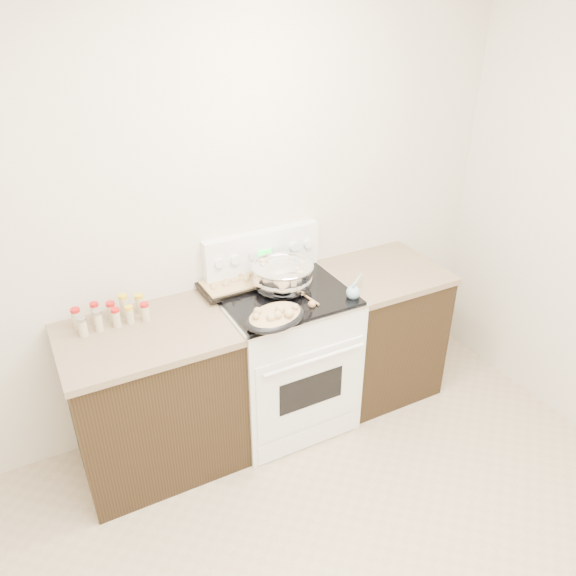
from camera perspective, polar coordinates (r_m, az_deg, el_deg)
room_shell at (r=1.74m, az=10.87°, el=-1.63°), size 4.10×3.60×2.75m
counter_left at (r=3.37m, az=-13.34°, el=-10.83°), size 0.93×0.67×0.92m
counter_right at (r=3.91m, az=9.12°, el=-4.13°), size 0.73×0.67×0.92m
kitchen_range at (r=3.56m, az=-0.41°, el=-6.82°), size 0.78×0.73×1.22m
mixing_bowl at (r=3.31m, az=-0.55°, el=1.11°), size 0.43×0.43×0.22m
roasting_pan at (r=3.00m, az=-1.31°, el=-2.91°), size 0.42×0.35×0.11m
baking_sheet at (r=3.38m, az=-5.72°, el=0.39°), size 0.38×0.27×0.06m
wooden_spoon at (r=3.21m, az=2.18°, el=-1.32°), size 0.06×0.26×0.04m
blue_ladle at (r=3.28m, az=6.67°, el=-0.32°), size 0.22×0.22×0.10m
spice_jars at (r=3.19m, az=-17.48°, el=-2.51°), size 0.39×0.15×0.13m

